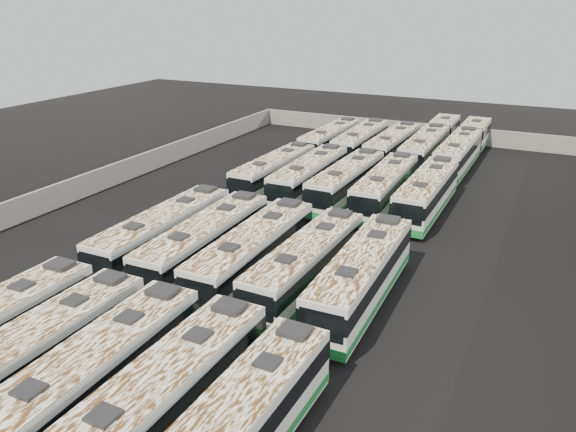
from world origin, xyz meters
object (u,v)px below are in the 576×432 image
at_px(bus_front_right, 159,404).
at_px(bus_midback_center, 346,182).
at_px(bus_back_far_left, 330,140).
at_px(bus_back_far_right, 464,147).
at_px(bus_midfront_far_left, 163,234).
at_px(bus_midback_far_right, 427,193).
at_px(bus_back_right, 431,143).
at_px(bus_midfront_center, 253,253).
at_px(bus_midback_left, 309,177).
at_px(bus_midback_far_left, 274,172).
at_px(bus_midfront_left, 205,243).
at_px(bus_front_center, 89,381).
at_px(bus_midfront_far_right, 362,276).
at_px(bus_back_center, 393,146).
at_px(bus_midfront_right, 306,264).
at_px(bus_front_left, 33,357).
at_px(bus_midback_right, 385,187).
at_px(bus_back_left, 360,143).

distance_m(bus_front_right, bus_midback_center, 32.45).
xyz_separation_m(bus_back_far_left, bus_back_far_right, (15.00, 3.66, 0.07)).
bearing_deg(bus_midfront_far_left, bus_midback_far_right, 49.10).
bearing_deg(bus_midback_center, bus_back_right, 79.87).
relative_size(bus_midfront_center, bus_midback_left, 1.02).
relative_size(bus_midback_far_left, bus_back_far_right, 0.62).
height_order(bus_midfront_left, bus_back_far_right, bus_midfront_left).
height_order(bus_front_center, bus_midback_left, bus_front_center).
distance_m(bus_midfront_far_right, bus_back_center, 33.25).
bearing_deg(bus_midback_far_left, bus_midback_far_right, 1.63).
bearing_deg(bus_front_center, bus_midback_left, 95.39).
bearing_deg(bus_midback_left, bus_midback_center, 0.14).
bearing_deg(bus_midfront_far_right, bus_midfront_right, 176.98).
xyz_separation_m(bus_front_right, bus_midfront_center, (-3.79, 14.68, 0.01)).
relative_size(bus_front_left, bus_front_right, 0.97).
xyz_separation_m(bus_midfront_left, bus_back_far_right, (11.26, 35.86, -0.01)).
bearing_deg(bus_midback_right, bus_back_far_left, 126.33).
height_order(bus_midback_left, bus_midback_right, bus_midback_left).
bearing_deg(bus_back_left, bus_front_left, -90.68).
relative_size(bus_midback_center, bus_back_left, 0.99).
bearing_deg(bus_back_far_left, bus_midfront_left, -81.98).
bearing_deg(bus_back_center, bus_back_far_left, -176.92).
distance_m(bus_midfront_far_left, bus_midback_right, 20.80).
bearing_deg(bus_front_center, bus_front_left, 175.30).
relative_size(bus_front_left, bus_midback_center, 0.99).
height_order(bus_front_center, bus_back_left, bus_front_center).
height_order(bus_front_left, bus_back_far_right, bus_back_far_right).
bearing_deg(bus_midback_center, bus_front_center, -88.78).
xyz_separation_m(bus_midback_far_left, bus_midback_right, (11.20, 0.13, 0.05)).
relative_size(bus_front_center, bus_back_right, 0.65).
bearing_deg(bus_midback_right, bus_front_left, -104.21).
bearing_deg(bus_midback_far_left, bus_front_left, -81.81).
distance_m(bus_midfront_far_right, bus_back_left, 34.26).
distance_m(bus_midfront_left, bus_back_right, 36.77).
height_order(bus_front_right, bus_midfront_right, bus_front_right).
distance_m(bus_back_center, bus_back_far_right, 8.16).
height_order(bus_midback_far_right, bus_back_left, bus_midback_far_right).
xyz_separation_m(bus_midback_right, bus_back_far_left, (-11.26, 14.61, -0.04)).
xyz_separation_m(bus_front_right, bus_midfront_left, (-7.59, 14.69, -0.00)).
bearing_deg(bus_front_center, bus_back_far_right, 80.39).
relative_size(bus_front_left, bus_midback_far_left, 1.01).
bearing_deg(bus_midfront_far_right, bus_back_far_right, 88.96).
bearing_deg(bus_midback_center, bus_back_far_left, 118.44).
height_order(bus_midfront_far_right, bus_midback_left, bus_midfront_far_right).
xyz_separation_m(bus_midfront_far_right, bus_back_far_left, (-15.12, 32.15, -0.08)).
bearing_deg(bus_midfront_left, bus_back_center, 81.93).
xyz_separation_m(bus_midback_far_right, bus_back_center, (-7.43, 14.93, -0.03)).
bearing_deg(bus_back_left, bus_midfront_center, -84.14).
relative_size(bus_midfront_center, bus_midback_far_left, 1.05).
xyz_separation_m(bus_midfront_center, bus_midfront_right, (3.83, 0.18, -0.07)).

